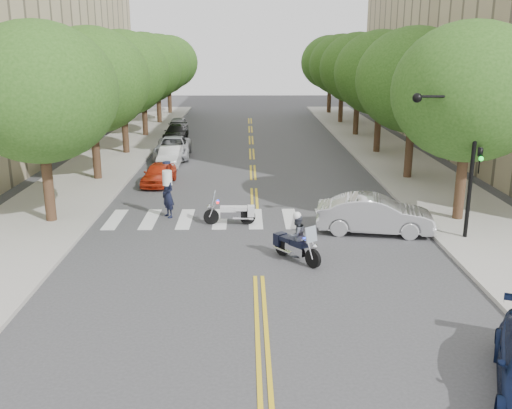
{
  "coord_description": "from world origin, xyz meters",
  "views": [
    {
      "loc": [
        -0.4,
        -17.6,
        7.45
      ],
      "look_at": [
        -0.02,
        4.23,
        1.3
      ],
      "focal_mm": 40.0,
      "sensor_mm": 36.0,
      "label": 1
    }
  ],
  "objects_px": {
    "motorcycle_police": "(296,239)",
    "motorcycle_parked": "(234,213)",
    "convertible": "(375,215)",
    "officer_standing": "(168,195)"
  },
  "relations": [
    {
      "from": "motorcycle_police",
      "to": "convertible",
      "type": "distance_m",
      "value": 4.63
    },
    {
      "from": "motorcycle_parked",
      "to": "convertible",
      "type": "distance_m",
      "value": 5.9
    },
    {
      "from": "motorcycle_parked",
      "to": "officer_standing",
      "type": "height_order",
      "value": "officer_standing"
    },
    {
      "from": "motorcycle_parked",
      "to": "motorcycle_police",
      "type": "bearing_deg",
      "value": -152.23
    },
    {
      "from": "motorcycle_parked",
      "to": "convertible",
      "type": "relative_size",
      "value": 0.47
    },
    {
      "from": "officer_standing",
      "to": "motorcycle_parked",
      "type": "bearing_deg",
      "value": 34.23
    },
    {
      "from": "motorcycle_police",
      "to": "motorcycle_parked",
      "type": "relative_size",
      "value": 0.86
    },
    {
      "from": "motorcycle_police",
      "to": "motorcycle_parked",
      "type": "xyz_separation_m",
      "value": [
        -2.27,
        4.32,
        -0.31
      ]
    },
    {
      "from": "motorcycle_police",
      "to": "motorcycle_parked",
      "type": "height_order",
      "value": "motorcycle_police"
    },
    {
      "from": "motorcycle_parked",
      "to": "convertible",
      "type": "height_order",
      "value": "convertible"
    }
  ]
}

